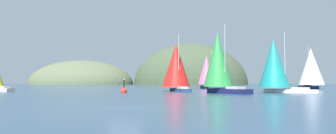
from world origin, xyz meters
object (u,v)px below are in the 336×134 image
at_px(sailboat_green_sail, 218,61).
at_px(sailboat_white_mainsail, 311,68).
at_px(channel_buoy, 124,90).
at_px(sailboat_pink_spinnaker, 207,71).
at_px(sailboat_teal_sail, 275,65).
at_px(sailboat_red_spinnaker, 176,66).

relative_size(sailboat_green_sail, sailboat_white_mainsail, 1.05).
relative_size(sailboat_white_mainsail, channel_buoy, 4.05).
bearing_deg(sailboat_green_sail, sailboat_pink_spinnaker, 90.32).
xyz_separation_m(sailboat_teal_sail, sailboat_red_spinnaker, (-17.38, 5.50, 0.15)).
distance_m(sailboat_green_sail, sailboat_teal_sail, 10.42).
distance_m(sailboat_pink_spinnaker, channel_buoy, 32.49).
relative_size(sailboat_red_spinnaker, channel_buoy, 4.19).
xyz_separation_m(sailboat_green_sail, sailboat_white_mainsail, (24.59, 24.12, -0.03)).
xyz_separation_m(sailboat_green_sail, channel_buoy, (-15.97, 0.37, -4.88)).
height_order(sailboat_teal_sail, channel_buoy, sailboat_teal_sail).
bearing_deg(sailboat_red_spinnaker, sailboat_green_sail, -49.04).
distance_m(sailboat_pink_spinnaker, sailboat_teal_sail, 27.33).
height_order(sailboat_red_spinnaker, channel_buoy, sailboat_red_spinnaker).
bearing_deg(sailboat_white_mainsail, sailboat_teal_sail, -124.79).
relative_size(sailboat_white_mainsail, sailboat_teal_sail, 1.03).
bearing_deg(sailboat_green_sail, channel_buoy, 178.66).
bearing_deg(sailboat_teal_sail, channel_buoy, -174.10).
distance_m(sailboat_green_sail, channel_buoy, 16.71).
bearing_deg(sailboat_teal_sail, sailboat_red_spinnaker, 162.45).
xyz_separation_m(sailboat_pink_spinnaker, sailboat_white_mainsail, (24.75, -4.32, 0.65)).
bearing_deg(sailboat_white_mainsail, sailboat_green_sail, -135.56).
bearing_deg(channel_buoy, sailboat_white_mainsail, 30.34).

